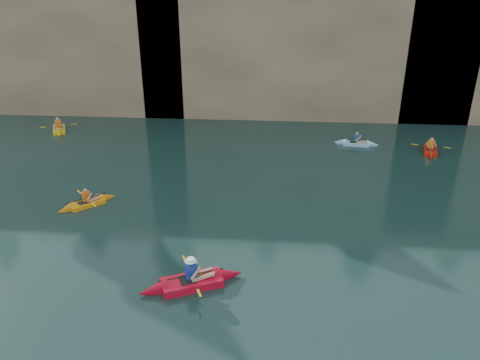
{
  "coord_description": "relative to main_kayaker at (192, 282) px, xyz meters",
  "views": [
    {
      "loc": [
        -0.04,
        -12.61,
        10.37
      ],
      "look_at": [
        -1.32,
        3.72,
        3.0
      ],
      "focal_mm": 35.0,
      "sensor_mm": 36.0,
      "label": 1
    }
  ],
  "objects": [
    {
      "name": "cliff_slab_west",
      "position": [
        -17.15,
        21.63,
        5.09
      ],
      "size": [
        26.0,
        2.4,
        10.56
      ],
      "primitive_type": "cube",
      "color": "tan",
      "rests_on": "ground"
    },
    {
      "name": "sea_cave_west",
      "position": [
        -15.15,
        20.98,
        1.81
      ],
      "size": [
        4.5,
        1.0,
        4.0
      ],
      "primitive_type": "cube",
      "color": "black",
      "rests_on": "ground"
    },
    {
      "name": "cliff_slab_center",
      "position": [
        4.85,
        21.63,
        5.51
      ],
      "size": [
        24.0,
        2.4,
        11.4
      ],
      "primitive_type": "cube",
      "color": "tan",
      "rests_on": "ground"
    },
    {
      "name": "kayaker_orange",
      "position": [
        -6.12,
        5.85,
        -0.05
      ],
      "size": [
        2.57,
        2.48,
        1.1
      ],
      "rotation": [
        0.0,
        0.0,
        0.76
      ],
      "color": "orange",
      "rests_on": "ground"
    },
    {
      "name": "kayaker_ltblue_mid",
      "position": [
        8.09,
        15.51,
        -0.05
      ],
      "size": [
        2.94,
        2.17,
        1.09
      ],
      "rotation": [
        0.0,
        0.0,
        -0.14
      ],
      "color": "#8DCCEC",
      "rests_on": "ground"
    },
    {
      "name": "sea_cave_east",
      "position": [
        12.85,
        20.98,
        2.06
      ],
      "size": [
        5.0,
        1.0,
        4.5
      ],
      "primitive_type": "cube",
      "color": "black",
      "rests_on": "ground"
    },
    {
      "name": "main_kayaker",
      "position": [
        0.0,
        0.0,
        0.0
      ],
      "size": [
        3.86,
        2.39,
        1.43
      ],
      "rotation": [
        0.0,
        0.0,
        0.42
      ],
      "color": "red",
      "rests_on": "ground"
    },
    {
      "name": "kayaker_red_far",
      "position": [
        12.5,
        14.57,
        -0.04
      ],
      "size": [
        2.29,
        3.29,
        1.18
      ],
      "rotation": [
        0.0,
        0.0,
        1.34
      ],
      "color": "red",
      "rests_on": "ground"
    },
    {
      "name": "cliff",
      "position": [
        2.85,
        29.03,
        5.81
      ],
      "size": [
        70.0,
        16.0,
        12.0
      ],
      "primitive_type": "cube",
      "color": "tan",
      "rests_on": "ground"
    },
    {
      "name": "sea_cave_center",
      "position": [
        -1.15,
        20.98,
        1.41
      ],
      "size": [
        3.5,
        1.0,
        3.2
      ],
      "primitive_type": "cube",
      "color": "black",
      "rests_on": "ground"
    },
    {
      "name": "kayaker_yellow",
      "position": [
        -12.34,
        16.74,
        -0.03
      ],
      "size": [
        2.29,
        3.11,
        1.26
      ],
      "rotation": [
        0.0,
        0.0,
        -1.15
      ],
      "color": "yellow",
      "rests_on": "ground"
    },
    {
      "name": "ground",
      "position": [
        2.85,
        -0.97,
        -0.19
      ],
      "size": [
        160.0,
        160.0,
        0.0
      ],
      "primitive_type": "plane",
      "color": "black",
      "rests_on": "ground"
    }
  ]
}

